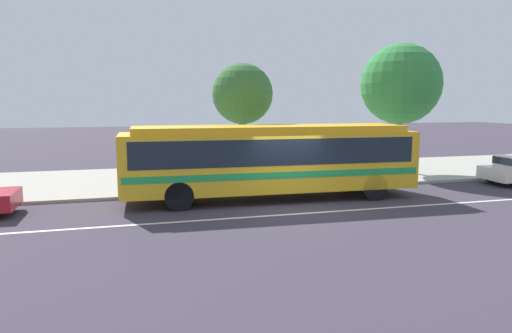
# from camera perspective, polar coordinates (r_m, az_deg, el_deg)

# --- Properties ---
(ground_plane) EXTENTS (120.00, 120.00, 0.00)m
(ground_plane) POSITION_cam_1_polar(r_m,az_deg,el_deg) (16.28, 4.41, -5.17)
(ground_plane) COLOR #3B3441
(sidewalk_slab) EXTENTS (60.00, 8.00, 0.12)m
(sidewalk_slab) POSITION_cam_1_polar(r_m,az_deg,el_deg) (22.95, -1.62, -1.19)
(sidewalk_slab) COLOR #A49F94
(sidewalk_slab) RESTS_ON ground_plane
(lane_stripe_center) EXTENTS (56.00, 0.16, 0.01)m
(lane_stripe_center) POSITION_cam_1_polar(r_m,az_deg,el_deg) (15.55, 5.42, -5.79)
(lane_stripe_center) COLOR silver
(lane_stripe_center) RESTS_ON ground_plane
(transit_bus) EXTENTS (11.12, 2.92, 2.80)m
(transit_bus) POSITION_cam_1_polar(r_m,az_deg,el_deg) (17.56, 1.82, 1.21)
(transit_bus) COLOR gold
(transit_bus) RESTS_ON ground_plane
(pedestrian_waiting_near_sign) EXTENTS (0.47, 0.47, 1.64)m
(pedestrian_waiting_near_sign) POSITION_cam_1_polar(r_m,az_deg,el_deg) (21.03, 10.30, 0.66)
(pedestrian_waiting_near_sign) COLOR #342930
(pedestrian_waiting_near_sign) RESTS_ON sidewalk_slab
(pedestrian_walking_along_curb) EXTENTS (0.48, 0.48, 1.59)m
(pedestrian_walking_along_curb) POSITION_cam_1_polar(r_m,az_deg,el_deg) (19.23, -14.81, -0.24)
(pedestrian_walking_along_curb) COLOR #696353
(pedestrian_walking_along_curb) RESTS_ON sidewalk_slab
(bus_stop_sign) EXTENTS (0.11, 0.44, 2.30)m
(bus_stop_sign) POSITION_cam_1_polar(r_m,az_deg,el_deg) (20.71, 11.72, 1.97)
(bus_stop_sign) COLOR gray
(bus_stop_sign) RESTS_ON sidewalk_slab
(street_tree_near_stop) EXTENTS (2.70, 2.70, 5.28)m
(street_tree_near_stop) POSITION_cam_1_polar(r_m,az_deg,el_deg) (20.82, -1.67, 8.79)
(street_tree_near_stop) COLOR brown
(street_tree_near_stop) RESTS_ON sidewalk_slab
(street_tree_mid_block) EXTENTS (4.07, 4.07, 6.51)m
(street_tree_mid_block) POSITION_cam_1_polar(r_m,az_deg,el_deg) (24.97, 17.38, 9.62)
(street_tree_mid_block) COLOR brown
(street_tree_mid_block) RESTS_ON sidewalk_slab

